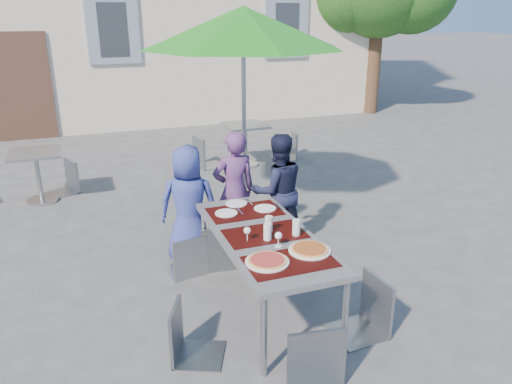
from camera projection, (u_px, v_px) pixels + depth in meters
name	position (u px, v px, depth m)	size (l,w,h in m)	color
ground	(209.00, 304.00, 4.71)	(90.00, 90.00, 0.00)	#464648
dining_table	(265.00, 240.00, 4.43)	(0.80, 1.85, 0.76)	#414246
pizza_near_left	(267.00, 261.00, 3.90)	(0.35, 0.35, 0.03)	white
pizza_near_right	(310.00, 250.00, 4.08)	(0.35, 0.35, 0.03)	white
glassware	(275.00, 229.00, 4.32)	(0.51, 0.36, 0.15)	silver
place_settings	(243.00, 208.00, 4.95)	(0.66, 0.44, 0.01)	white
child_0	(189.00, 205.00, 5.34)	(0.64, 0.41, 1.30)	#323D8B
child_1	(234.00, 191.00, 5.65)	(0.50, 0.33, 1.37)	#5F356E
child_2	(278.00, 191.00, 5.69)	(0.65, 0.37, 1.34)	#181B34
chair_0	(186.00, 232.00, 5.07)	(0.45, 0.45, 0.85)	#949A9F
chair_1	(219.00, 219.00, 5.20)	(0.46, 0.46, 0.95)	gray
chair_2	(279.00, 217.00, 5.38)	(0.46, 0.47, 0.87)	gray
chair_3	(186.00, 302.00, 3.84)	(0.50, 0.50, 0.86)	gray
chair_4	(370.00, 275.00, 4.14)	(0.45, 0.44, 0.93)	gray
chair_5	(324.00, 333.00, 3.35)	(0.49, 0.50, 0.98)	gray
patio_umbrella	(243.00, 29.00, 5.90)	(2.47, 2.47, 2.66)	#B6BABF
cafe_table_0	(37.00, 168.00, 7.04)	(0.70, 0.70, 0.75)	#B6BABF
bg_chair_r_0	(63.00, 158.00, 7.42)	(0.54, 0.54, 0.91)	gray
cafe_table_1	(245.00, 137.00, 8.69)	(0.70, 0.70, 0.75)	#B6BABF
bg_chair_l_1	(204.00, 133.00, 8.58)	(0.54, 0.54, 1.04)	gray
bg_chair_r_1	(289.00, 130.00, 9.11)	(0.48, 0.48, 0.93)	#939A9F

